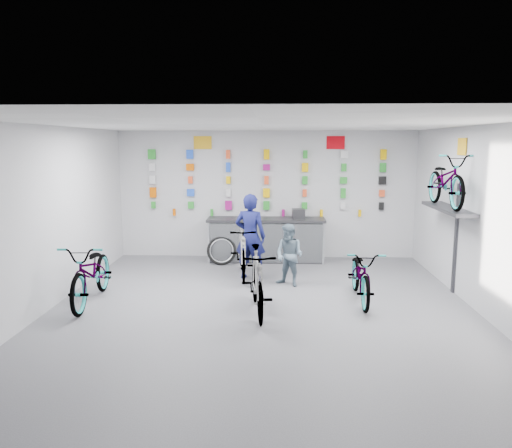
{
  "coord_description": "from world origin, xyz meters",
  "views": [
    {
      "loc": [
        0.21,
        -7.78,
        2.72
      ],
      "look_at": [
        -0.15,
        1.4,
        1.22
      ],
      "focal_mm": 35.0,
      "sensor_mm": 36.0,
      "label": 1
    }
  ],
  "objects_px": {
    "counter": "(266,240)",
    "bike_center": "(257,281)",
    "customer": "(289,255)",
    "bike_left": "(92,272)",
    "bike_service": "(242,251)",
    "bike_right": "(361,275)",
    "clerk": "(250,236)"
  },
  "relations": [
    {
      "from": "bike_center",
      "to": "bike_service",
      "type": "bearing_deg",
      "value": 93.18
    },
    {
      "from": "clerk",
      "to": "bike_left",
      "type": "bearing_deg",
      "value": 47.13
    },
    {
      "from": "bike_left",
      "to": "clerk",
      "type": "xyz_separation_m",
      "value": [
        2.62,
        1.67,
        0.33
      ]
    },
    {
      "from": "bike_left",
      "to": "customer",
      "type": "xyz_separation_m",
      "value": [
        3.39,
        1.17,
        0.06
      ]
    },
    {
      "from": "bike_center",
      "to": "bike_left",
      "type": "bearing_deg",
      "value": 164.33
    },
    {
      "from": "bike_service",
      "to": "customer",
      "type": "xyz_separation_m",
      "value": [
        0.94,
        -0.61,
        0.06
      ]
    },
    {
      "from": "bike_left",
      "to": "bike_service",
      "type": "distance_m",
      "value": 3.03
    },
    {
      "from": "bike_left",
      "to": "bike_center",
      "type": "relative_size",
      "value": 1.14
    },
    {
      "from": "clerk",
      "to": "counter",
      "type": "bearing_deg",
      "value": -85.98
    },
    {
      "from": "counter",
      "to": "bike_center",
      "type": "xyz_separation_m",
      "value": [
        -0.07,
        -3.64,
        0.05
      ]
    },
    {
      "from": "counter",
      "to": "customer",
      "type": "xyz_separation_m",
      "value": [
        0.48,
        -2.02,
        0.11
      ]
    },
    {
      "from": "counter",
      "to": "bike_center",
      "type": "height_order",
      "value": "bike_center"
    },
    {
      "from": "customer",
      "to": "counter",
      "type": "bearing_deg",
      "value": 137.04
    },
    {
      "from": "counter",
      "to": "bike_service",
      "type": "distance_m",
      "value": 1.48
    },
    {
      "from": "bike_left",
      "to": "clerk",
      "type": "relative_size",
      "value": 1.18
    },
    {
      "from": "counter",
      "to": "customer",
      "type": "distance_m",
      "value": 2.08
    },
    {
      "from": "bike_left",
      "to": "bike_right",
      "type": "height_order",
      "value": "bike_left"
    },
    {
      "from": "bike_left",
      "to": "bike_right",
      "type": "bearing_deg",
      "value": -0.23
    },
    {
      "from": "counter",
      "to": "bike_left",
      "type": "distance_m",
      "value": 4.32
    },
    {
      "from": "customer",
      "to": "bike_left",
      "type": "bearing_deg",
      "value": -127.46
    },
    {
      "from": "bike_center",
      "to": "customer",
      "type": "xyz_separation_m",
      "value": [
        0.55,
        1.62,
        0.06
      ]
    },
    {
      "from": "counter",
      "to": "clerk",
      "type": "bearing_deg",
      "value": -100.69
    },
    {
      "from": "counter",
      "to": "bike_right",
      "type": "height_order",
      "value": "counter"
    },
    {
      "from": "counter",
      "to": "bike_right",
      "type": "bearing_deg",
      "value": -59.72
    },
    {
      "from": "clerk",
      "to": "customer",
      "type": "height_order",
      "value": "clerk"
    },
    {
      "from": "bike_right",
      "to": "bike_service",
      "type": "bearing_deg",
      "value": 146.11
    },
    {
      "from": "bike_center",
      "to": "clerk",
      "type": "distance_m",
      "value": 2.15
    },
    {
      "from": "bike_service",
      "to": "clerk",
      "type": "height_order",
      "value": "clerk"
    },
    {
      "from": "bike_left",
      "to": "bike_service",
      "type": "height_order",
      "value": "bike_left"
    },
    {
      "from": "bike_center",
      "to": "counter",
      "type": "bearing_deg",
      "value": 82.27
    },
    {
      "from": "bike_service",
      "to": "customer",
      "type": "distance_m",
      "value": 1.12
    },
    {
      "from": "bike_left",
      "to": "customer",
      "type": "height_order",
      "value": "customer"
    }
  ]
}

